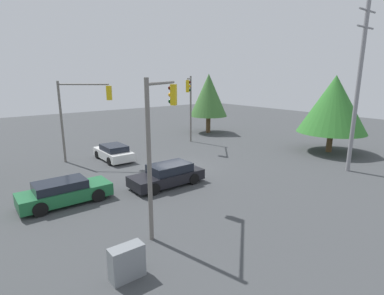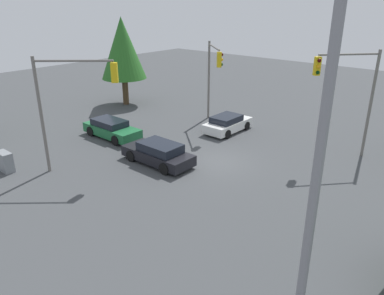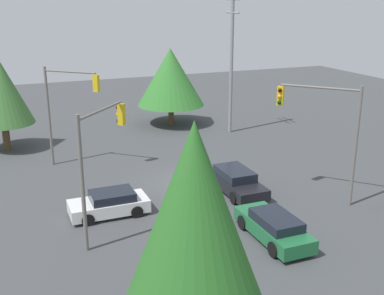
% 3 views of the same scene
% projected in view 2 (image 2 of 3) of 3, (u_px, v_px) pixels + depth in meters
% --- Properties ---
extents(ground_plane, '(80.00, 80.00, 0.00)m').
position_uv_depth(ground_plane, '(216.00, 162.00, 22.95)').
color(ground_plane, '#424447').
extents(sedan_dark, '(4.62, 1.98, 1.35)m').
position_uv_depth(sedan_dark, '(158.00, 153.00, 22.55)').
color(sedan_dark, black).
rests_on(sedan_dark, ground_plane).
extents(sedan_green, '(4.61, 1.88, 1.30)m').
position_uv_depth(sedan_green, '(111.00, 129.00, 26.81)').
color(sedan_green, '#1E6638').
rests_on(sedan_green, ground_plane).
extents(sedan_white, '(1.95, 4.04, 1.26)m').
position_uv_depth(sedan_white, '(227.00, 124.00, 28.00)').
color(sedan_white, silver).
rests_on(sedan_white, ground_plane).
extents(traffic_signal_main, '(3.21, 2.87, 6.27)m').
position_uv_depth(traffic_signal_main, '(213.00, 70.00, 28.43)').
color(traffic_signal_main, slate).
rests_on(traffic_signal_main, ground_plane).
extents(traffic_signal_cross, '(2.78, 3.08, 6.63)m').
position_uv_depth(traffic_signal_cross, '(351.00, 86.00, 22.01)').
color(traffic_signal_cross, slate).
rests_on(traffic_signal_cross, ground_plane).
extents(traffic_signal_aux, '(3.43, 3.12, 6.57)m').
position_uv_depth(traffic_signal_aux, '(69.00, 95.00, 20.15)').
color(traffic_signal_aux, slate).
rests_on(traffic_signal_aux, ground_plane).
extents(utility_pole_tall, '(2.20, 0.28, 11.28)m').
position_uv_depth(utility_pole_tall, '(322.00, 141.00, 9.57)').
color(utility_pole_tall, gray).
rests_on(utility_pole_tall, ground_plane).
extents(electrical_cabinet, '(1.15, 0.55, 1.17)m').
position_uv_depth(electrical_cabinet, '(5.00, 162.00, 21.56)').
color(electrical_cabinet, gray).
rests_on(electrical_cabinet, ground_plane).
extents(tree_right, '(4.08, 4.08, 7.90)m').
position_uv_depth(tree_right, '(123.00, 48.00, 33.66)').
color(tree_right, '#4C3823').
rests_on(tree_right, ground_plane).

